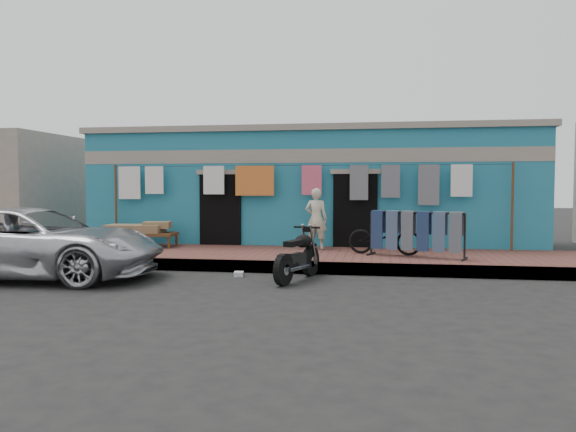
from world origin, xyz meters
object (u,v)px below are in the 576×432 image
Objects in this scene: seated_person at (316,219)px; charpoy at (142,235)px; jeans_rack at (416,233)px; motorcycle at (298,254)px; car at (33,242)px; bicycle at (384,231)px.

charpoy is (-4.41, -0.15, -0.44)m from seated_person.
motorcycle is at bearing -139.77° from jeans_rack.
motorcycle is 5.33m from charpoy.
car reaches higher than motorcycle.
charpoy is at bearing 162.09° from motorcycle.
car is 6.27m from seated_person.
motorcycle is at bearing -33.94° from charpoy.
charpoy is at bearing 171.22° from jeans_rack.
seated_person is 4.44m from charpoy.
jeans_rack reaches higher than motorcycle.
car is 7.78m from jeans_rack.
jeans_rack is (7.36, 2.52, 0.06)m from car.
motorcycle is at bearing -87.72° from car.
jeans_rack is (0.67, -0.37, -0.01)m from bicycle.
jeans_rack is at bearing 56.26° from motorcycle.
bicycle is (1.63, -0.81, -0.22)m from seated_person.
bicycle is at bearing 70.97° from motorcycle.
jeans_rack is (6.72, -1.04, 0.21)m from charpoy.
car is at bearing 124.39° from bicycle.
motorcycle is at bearing 96.33° from seated_person.
seated_person is at bearing 106.20° from motorcycle.
car is 2.32× the size of jeans_rack.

